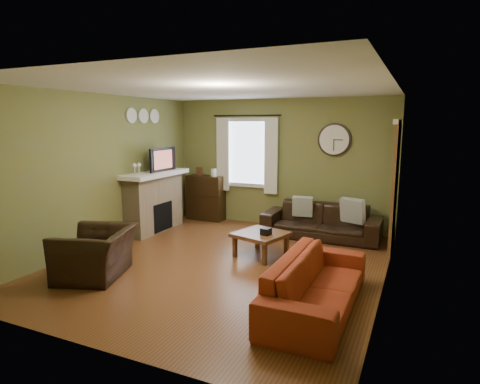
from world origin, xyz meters
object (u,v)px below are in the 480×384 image
at_px(armchair, 96,253).
at_px(sofa_brown, 321,221).
at_px(coffee_table, 261,244).
at_px(bookshelf, 206,198).
at_px(sofa_red, 317,283).

bearing_deg(armchair, sofa_brown, 124.02).
relative_size(armchair, coffee_table, 1.40).
height_order(bookshelf, sofa_brown, bookshelf).
xyz_separation_m(sofa_red, armchair, (-3.03, -0.29, 0.03)).
bearing_deg(sofa_red, coffee_table, 40.92).
xyz_separation_m(sofa_red, coffee_table, (-1.26, 1.45, -0.11)).
bearing_deg(sofa_brown, sofa_red, -77.73).
height_order(bookshelf, coffee_table, bookshelf).
xyz_separation_m(armchair, coffee_table, (1.77, 1.74, -0.14)).
relative_size(bookshelf, coffee_table, 1.33).
distance_m(bookshelf, coffee_table, 2.77).
bearing_deg(sofa_brown, coffee_table, -113.01).
distance_m(sofa_red, coffee_table, 1.92).
relative_size(bookshelf, sofa_brown, 0.46).
height_order(sofa_red, armchair, armchair).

